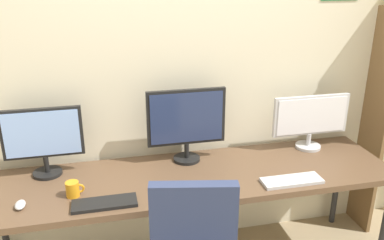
% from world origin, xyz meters
% --- Properties ---
extents(wall_back, '(4.98, 0.11, 2.60)m').
position_xyz_m(wall_back, '(0.00, 1.02, 1.30)').
color(wall_back, beige).
rests_on(wall_back, ground_plane).
extents(desk, '(2.58, 0.68, 0.74)m').
position_xyz_m(desk, '(0.00, 0.60, 0.69)').
color(desk, brown).
rests_on(desk, ground_plane).
extents(monitor_left, '(0.48, 0.18, 0.44)m').
position_xyz_m(monitor_left, '(-0.90, 0.81, 0.99)').
color(monitor_left, black).
rests_on(monitor_left, desk).
extents(monitor_center, '(0.52, 0.18, 0.50)m').
position_xyz_m(monitor_center, '(0.00, 0.81, 1.02)').
color(monitor_center, black).
rests_on(monitor_center, desk).
extents(monitor_right, '(0.56, 0.18, 0.39)m').
position_xyz_m(monitor_right, '(0.90, 0.81, 0.96)').
color(monitor_right, silver).
rests_on(monitor_right, desk).
extents(keyboard_left, '(0.36, 0.13, 0.02)m').
position_xyz_m(keyboard_left, '(-0.56, 0.37, 0.75)').
color(keyboard_left, black).
rests_on(keyboard_left, desk).
extents(keyboard_right, '(0.37, 0.13, 0.02)m').
position_xyz_m(keyboard_right, '(0.56, 0.37, 0.75)').
color(keyboard_right, silver).
rests_on(keyboard_right, desk).
extents(computer_mouse, '(0.06, 0.10, 0.03)m').
position_xyz_m(computer_mouse, '(-1.01, 0.45, 0.76)').
color(computer_mouse, silver).
rests_on(computer_mouse, desk).
extents(coffee_mug, '(0.11, 0.08, 0.09)m').
position_xyz_m(coffee_mug, '(-0.73, 0.50, 0.79)').
color(coffee_mug, orange).
rests_on(coffee_mug, desk).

